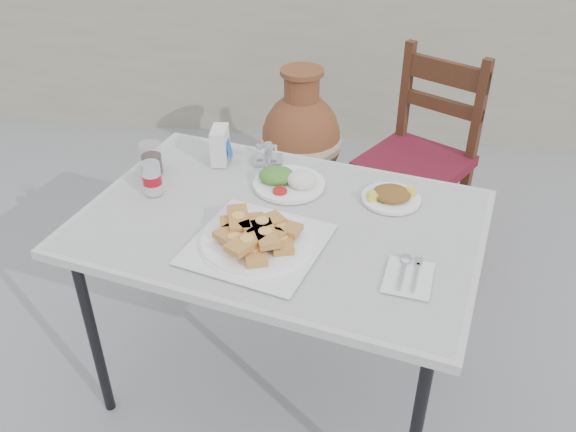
# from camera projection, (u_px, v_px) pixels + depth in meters

# --- Properties ---
(ground) EXTENTS (80.00, 80.00, 0.00)m
(ground) POSITION_uv_depth(u_px,v_px,m) (305.00, 396.00, 2.49)
(ground) COLOR gray
(ground) RESTS_ON ground
(cafe_table) EXTENTS (1.54, 1.22, 0.83)m
(cafe_table) POSITION_uv_depth(u_px,v_px,m) (280.00, 231.00, 2.13)
(cafe_table) COLOR black
(cafe_table) RESTS_ON ground
(pide_plate) EXTENTS (0.51, 0.51, 0.08)m
(pide_plate) POSITION_uv_depth(u_px,v_px,m) (257.00, 235.00, 1.95)
(pide_plate) COLOR silver
(pide_plate) RESTS_ON cafe_table
(salad_rice_plate) EXTENTS (0.27, 0.27, 0.07)m
(salad_rice_plate) POSITION_uv_depth(u_px,v_px,m) (288.00, 180.00, 2.26)
(salad_rice_plate) COLOR white
(salad_rice_plate) RESTS_ON cafe_table
(salad_chopped_plate) EXTENTS (0.21, 0.21, 0.05)m
(salad_chopped_plate) POSITION_uv_depth(u_px,v_px,m) (391.00, 196.00, 2.19)
(salad_chopped_plate) COLOR white
(salad_chopped_plate) RESTS_ON cafe_table
(soda_can) EXTENTS (0.07, 0.07, 0.12)m
(soda_can) POSITION_uv_depth(u_px,v_px,m) (152.00, 178.00, 2.20)
(soda_can) COLOR silver
(soda_can) RESTS_ON cafe_table
(cola_glass) EXTENTS (0.09, 0.09, 0.12)m
(cola_glass) POSITION_uv_depth(u_px,v_px,m) (152.00, 160.00, 2.33)
(cola_glass) COLOR white
(cola_glass) RESTS_ON cafe_table
(napkin_holder) EXTENTS (0.08, 0.12, 0.14)m
(napkin_holder) POSITION_uv_depth(u_px,v_px,m) (220.00, 145.00, 2.40)
(napkin_holder) COLOR silver
(napkin_holder) RESTS_ON cafe_table
(condiment_caddy) EXTENTS (0.12, 0.10, 0.08)m
(condiment_caddy) POSITION_uv_depth(u_px,v_px,m) (267.00, 156.00, 2.42)
(condiment_caddy) COLOR silver
(condiment_caddy) RESTS_ON cafe_table
(cutlery_napkin) EXTENTS (0.17, 0.21, 0.01)m
(cutlery_napkin) POSITION_uv_depth(u_px,v_px,m) (408.00, 274.00, 1.84)
(cutlery_napkin) COLOR silver
(cutlery_napkin) RESTS_ON cafe_table
(chair) EXTENTS (0.65, 0.65, 1.06)m
(chair) POSITION_uv_depth(u_px,v_px,m) (419.00, 157.00, 3.05)
(chair) COLOR #3C2010
(chair) RESTS_ON ground
(terracotta_urn) EXTENTS (0.47, 0.47, 0.82)m
(terracotta_urn) POSITION_uv_depth(u_px,v_px,m) (301.00, 142.00, 3.55)
(terracotta_urn) COLOR brown
(terracotta_urn) RESTS_ON ground
(back_wall) EXTENTS (6.00, 0.25, 1.20)m
(back_wall) POSITION_uv_depth(u_px,v_px,m) (344.00, 51.00, 4.22)
(back_wall) COLOR #9B9681
(back_wall) RESTS_ON ground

